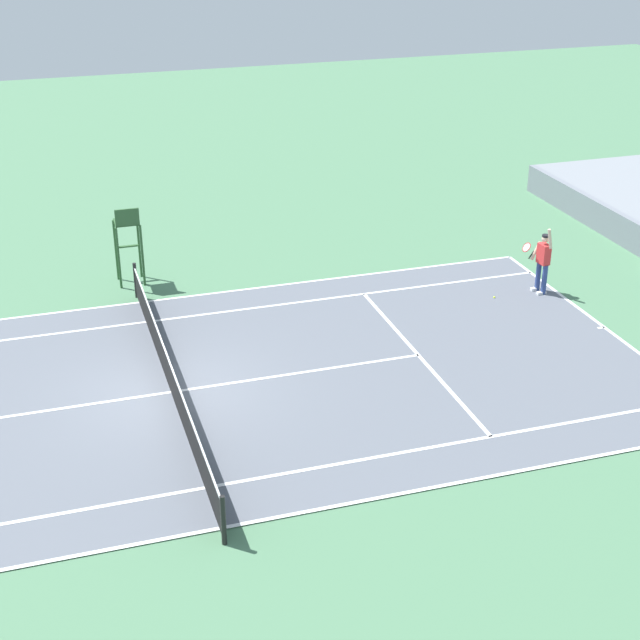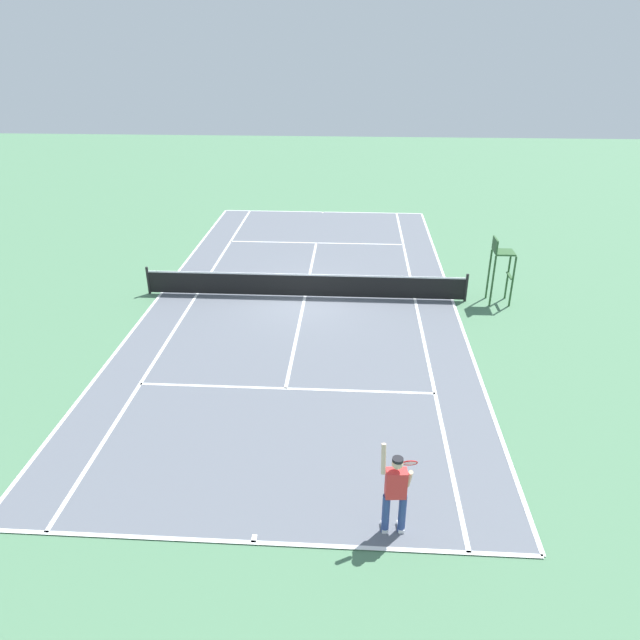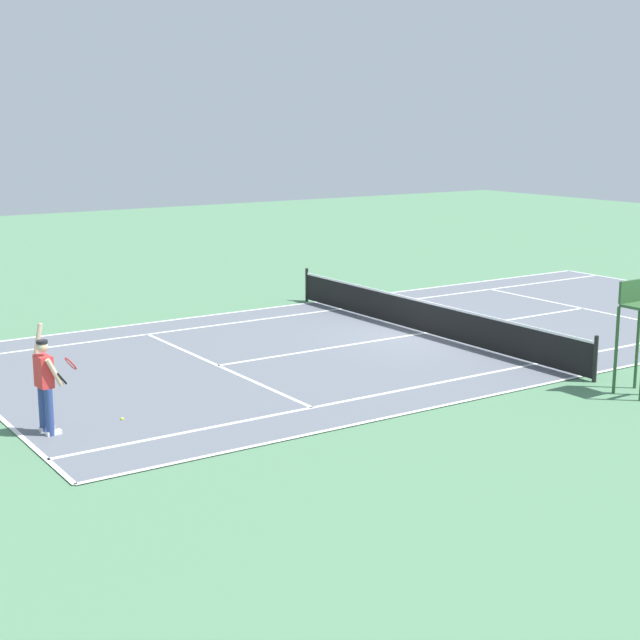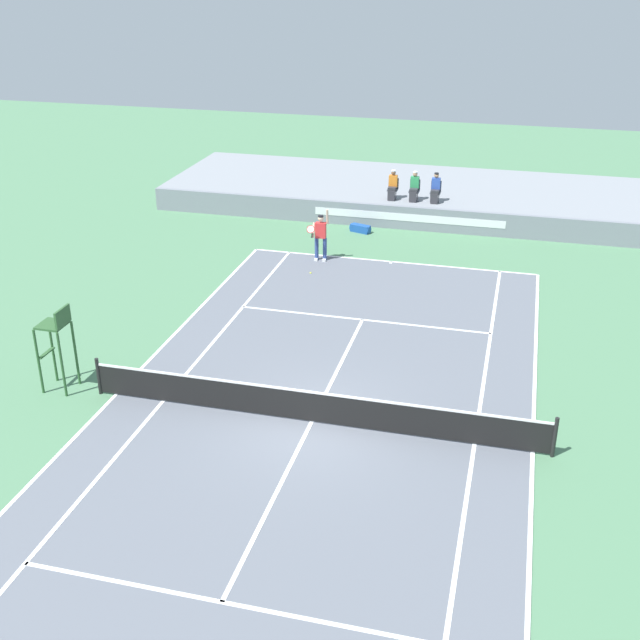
% 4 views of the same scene
% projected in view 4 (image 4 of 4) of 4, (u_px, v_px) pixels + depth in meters
% --- Properties ---
extents(ground_plane, '(80.00, 80.00, 0.00)m').
position_uv_depth(ground_plane, '(312.00, 423.00, 20.42)').
color(ground_plane, '#4C7A56').
extents(court, '(11.08, 23.88, 0.03)m').
position_uv_depth(court, '(312.00, 422.00, 20.41)').
color(court, slate).
rests_on(court, ground).
extents(net, '(11.98, 0.10, 1.07)m').
position_uv_depth(net, '(311.00, 405.00, 20.20)').
color(net, black).
rests_on(net, ground).
extents(barrier_wall, '(23.36, 0.25, 1.01)m').
position_uv_depth(barrier_wall, '(408.00, 218.00, 34.26)').
color(barrier_wall, gray).
rests_on(barrier_wall, ground).
extents(bleacher_platform, '(23.36, 7.22, 1.01)m').
position_uv_depth(bleacher_platform, '(421.00, 194.00, 37.53)').
color(bleacher_platform, gray).
rests_on(bleacher_platform, ground).
extents(spectator_seated_0, '(0.44, 0.60, 1.26)m').
position_uv_depth(spectator_seated_0, '(393.00, 185.00, 34.81)').
color(spectator_seated_0, '#474C56').
rests_on(spectator_seated_0, bleacher_platform).
extents(spectator_seated_1, '(0.44, 0.60, 1.26)m').
position_uv_depth(spectator_seated_1, '(414.00, 187.00, 34.60)').
color(spectator_seated_1, '#474C56').
rests_on(spectator_seated_1, bleacher_platform).
extents(spectator_seated_2, '(0.44, 0.60, 1.26)m').
position_uv_depth(spectator_seated_2, '(436.00, 188.00, 34.39)').
color(spectator_seated_2, '#474C56').
rests_on(spectator_seated_2, bleacher_platform).
extents(tennis_player, '(0.76, 0.66, 2.08)m').
position_uv_depth(tennis_player, '(320.00, 236.00, 30.62)').
color(tennis_player, navy).
rests_on(tennis_player, ground).
extents(tennis_ball, '(0.07, 0.07, 0.07)m').
position_uv_depth(tennis_ball, '(311.00, 273.00, 29.73)').
color(tennis_ball, '#D1E533').
rests_on(tennis_ball, ground).
extents(umpire_chair, '(0.77, 0.77, 2.44)m').
position_uv_depth(umpire_chair, '(56.00, 338.00, 21.36)').
color(umpire_chair, '#2D562D').
rests_on(umpire_chair, ground).
extents(equipment_bag, '(0.95, 0.59, 0.32)m').
position_uv_depth(equipment_bag, '(360.00, 229.00, 34.05)').
color(equipment_bag, '#194799').
rests_on(equipment_bag, ground).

